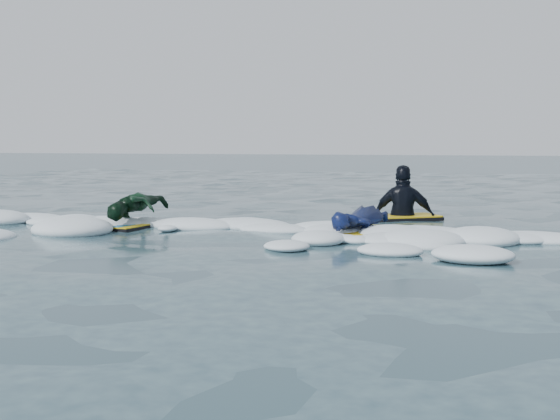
# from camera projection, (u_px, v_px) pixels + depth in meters

# --- Properties ---
(ground) EXTENTS (120.00, 120.00, 0.00)m
(ground) POSITION_uv_depth(u_px,v_px,m) (218.00, 245.00, 8.75)
(ground) COLOR #162D36
(ground) RESTS_ON ground
(foam_band) EXTENTS (12.00, 3.10, 0.30)m
(foam_band) POSITION_uv_depth(u_px,v_px,m) (245.00, 235.00, 9.74)
(foam_band) COLOR white
(foam_band) RESTS_ON ground
(prone_woman_unit) EXTENTS (0.83, 1.55, 0.38)m
(prone_woman_unit) POSITION_uv_depth(u_px,v_px,m) (359.00, 221.00, 9.70)
(prone_woman_unit) COLOR black
(prone_woman_unit) RESTS_ON ground
(prone_child_unit) EXTENTS (0.69, 1.34, 0.52)m
(prone_child_unit) POSITION_uv_depth(u_px,v_px,m) (137.00, 210.00, 10.55)
(prone_child_unit) COLOR black
(prone_child_unit) RESTS_ON ground
(waiting_rider_unit) EXTENTS (1.34, 1.18, 1.76)m
(waiting_rider_unit) POSITION_uv_depth(u_px,v_px,m) (403.00, 219.00, 11.49)
(waiting_rider_unit) COLOR black
(waiting_rider_unit) RESTS_ON ground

